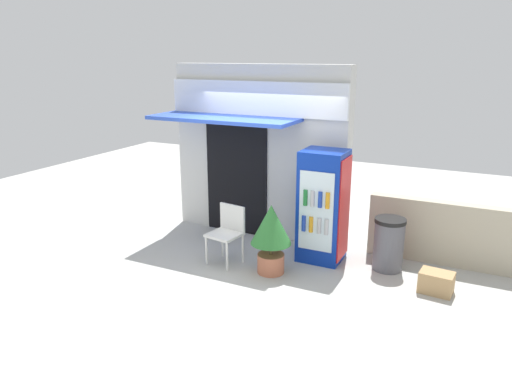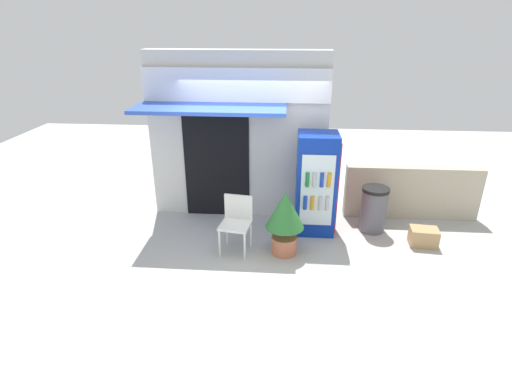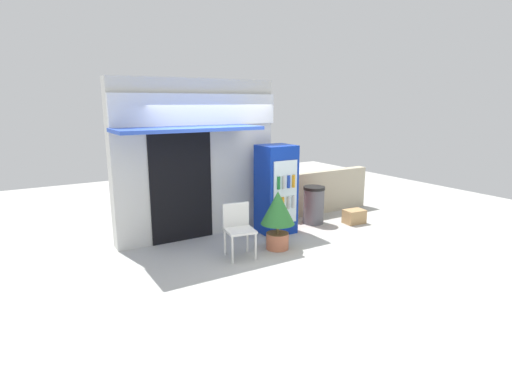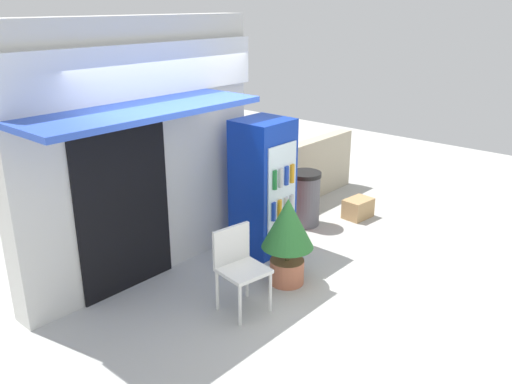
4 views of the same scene
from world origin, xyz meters
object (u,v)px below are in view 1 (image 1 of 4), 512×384
at_px(drink_cooler, 323,206).
at_px(cardboard_box, 436,282).
at_px(trash_bin, 389,244).
at_px(plastic_chair, 228,229).
at_px(potted_plant_near_shop, 271,231).

relative_size(drink_cooler, cardboard_box, 4.01).
distance_m(trash_bin, cardboard_box, 0.91).
distance_m(drink_cooler, cardboard_box, 1.94).
xyz_separation_m(plastic_chair, trash_bin, (2.28, 0.82, -0.13)).
height_order(drink_cooler, cardboard_box, drink_cooler).
bearing_deg(plastic_chair, trash_bin, 19.68).
bearing_deg(trash_bin, plastic_chair, -160.32).
height_order(plastic_chair, potted_plant_near_shop, potted_plant_near_shop).
relative_size(plastic_chair, cardboard_box, 2.07).
relative_size(drink_cooler, potted_plant_near_shop, 1.66).
height_order(potted_plant_near_shop, cardboard_box, potted_plant_near_shop).
bearing_deg(potted_plant_near_shop, plastic_chair, 175.48).
bearing_deg(plastic_chair, cardboard_box, 6.65).
bearing_deg(drink_cooler, plastic_chair, -149.74).
distance_m(plastic_chair, cardboard_box, 3.07).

